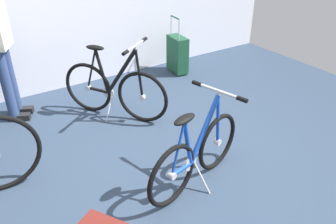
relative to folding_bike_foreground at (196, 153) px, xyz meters
name	(u,v)px	position (x,y,z in m)	size (l,w,h in m)	color
ground_plane	(182,180)	(-0.08, 0.09, -0.31)	(6.48, 6.48, 0.00)	#2D3D51
folding_bike_foreground	(196,153)	(0.00, 0.00, 0.00)	(1.13, 0.52, 0.82)	black
display_bike_left	(114,89)	(-0.07, 1.44, 0.03)	(0.79, 1.07, 0.91)	black
rolling_suitcase	(177,54)	(1.27, 2.12, -0.03)	(0.21, 0.38, 0.83)	#19472D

